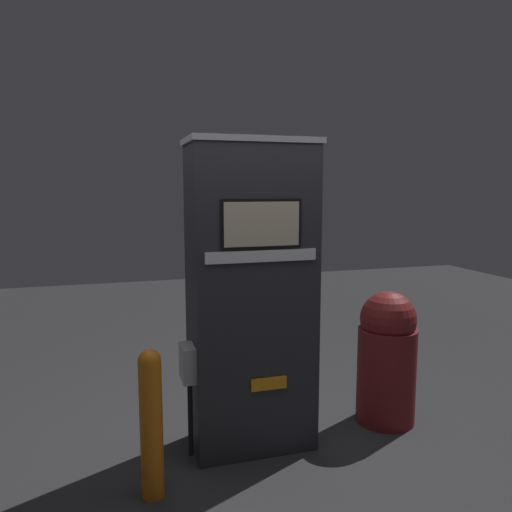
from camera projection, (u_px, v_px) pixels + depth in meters
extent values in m
plane|color=#2D2D30|center=(261.00, 459.00, 3.44)|extent=(14.00, 14.00, 0.00)
cube|color=#28282D|center=(251.00, 378.00, 3.60)|extent=(0.85, 0.48, 0.99)
cube|color=#28282D|center=(251.00, 230.00, 3.45)|extent=(0.85, 0.48, 1.16)
cube|color=#99999E|center=(251.00, 142.00, 3.37)|extent=(0.88, 0.51, 0.04)
cube|color=black|center=(262.00, 224.00, 3.21)|extent=(0.54, 0.01, 0.32)
cube|color=beige|center=(262.00, 224.00, 3.20)|extent=(0.51, 0.01, 0.29)
cube|color=silver|center=(262.00, 256.00, 3.23)|extent=(0.75, 0.02, 0.08)
cube|color=orange|center=(269.00, 384.00, 3.37)|extent=(0.25, 0.02, 0.08)
cube|color=#99999E|center=(188.00, 363.00, 3.34)|extent=(0.09, 0.22, 0.24)
cylinder|color=black|center=(191.00, 420.00, 3.32)|extent=(0.03, 0.03, 0.50)
cylinder|color=orange|center=(151.00, 429.00, 2.98)|extent=(0.14, 0.14, 0.85)
sphere|color=orange|center=(149.00, 361.00, 2.92)|extent=(0.14, 0.14, 0.14)
cylinder|color=maroon|center=(386.00, 375.00, 3.96)|extent=(0.46, 0.46, 0.76)
sphere|color=maroon|center=(388.00, 319.00, 3.90)|extent=(0.44, 0.44, 0.44)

